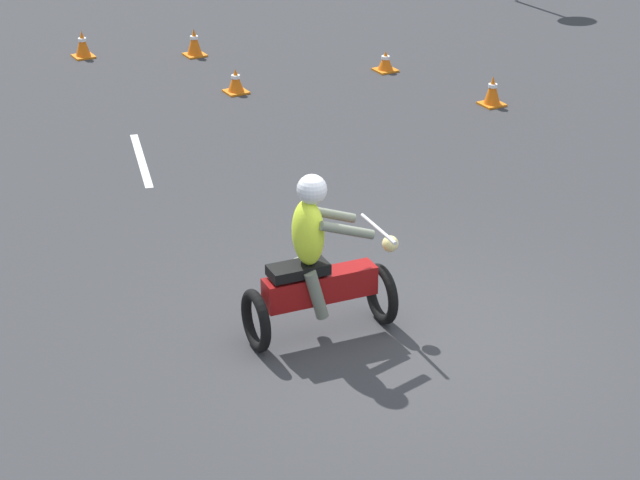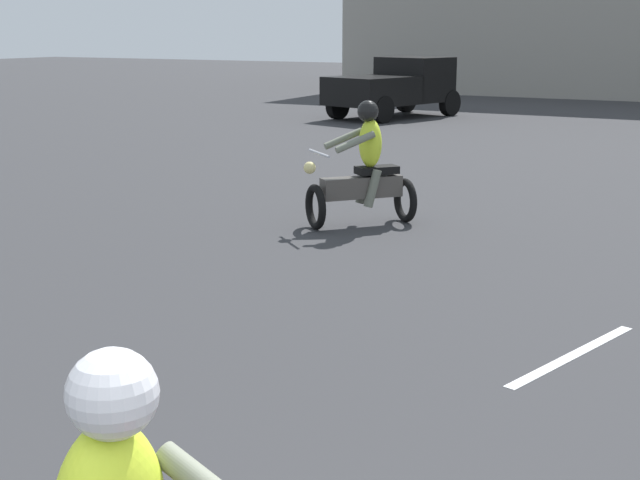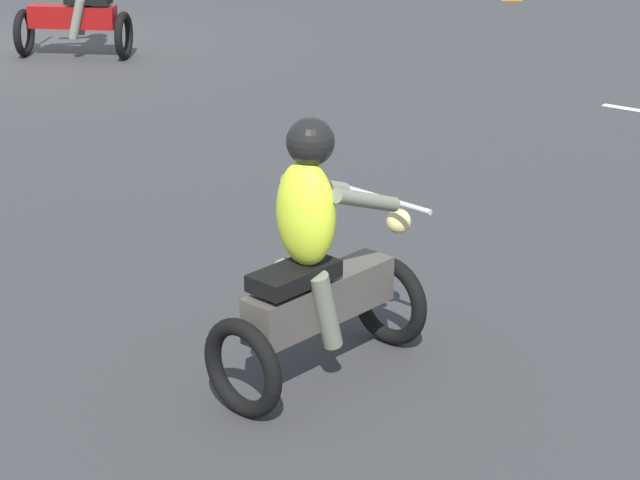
{
  "view_description": "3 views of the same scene",
  "coord_description": "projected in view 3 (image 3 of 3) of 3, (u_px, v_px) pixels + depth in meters",
  "views": [
    {
      "loc": [
        -5.76,
        -8.55,
        5.89
      ],
      "look_at": [
        -0.7,
        0.5,
        1.0
      ],
      "focal_mm": 70.0,
      "sensor_mm": 36.0,
      "label": 1
    },
    {
      "loc": [
        0.94,
        -1.35,
        2.58
      ],
      "look_at": [
        -2.41,
        4.82,
        0.9
      ],
      "focal_mm": 50.0,
      "sensor_mm": 36.0,
      "label": 2
    },
    {
      "loc": [
        -4.38,
        15.96,
        3.55
      ],
      "look_at": [
        -4.13,
        9.13,
        0.9
      ],
      "focal_mm": 70.0,
      "sensor_mm": 36.0,
      "label": 3
    }
  ],
  "objects": [
    {
      "name": "ground_plane",
      "position": [
        31.0,
        48.0,
        16.31
      ],
      "size": [
        120.0,
        120.0,
        0.0
      ],
      "primitive_type": "plane",
      "color": "#333335"
    },
    {
      "name": "motorcycle_rider_foreground",
      "position": [
        74.0,
        0.0,
        15.55
      ],
      "size": [
        1.54,
        0.77,
        1.66
      ],
      "rotation": [
        0.0,
        0.0,
        4.62
      ],
      "color": "black",
      "rests_on": "ground"
    },
    {
      "name": "motorcycle_rider_background",
      "position": [
        316.0,
        269.0,
        7.37
      ],
      "size": [
        1.37,
        1.45,
        1.66
      ],
      "rotation": [
        0.0,
        0.0,
        2.43
      ],
      "color": "black",
      "rests_on": "ground"
    }
  ]
}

